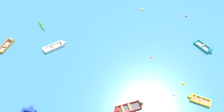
# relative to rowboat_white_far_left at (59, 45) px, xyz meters

# --- Properties ---
(rowboat_white_far_left) EXTENTS (3.88, 3.39, 1.15)m
(rowboat_white_far_left) POSITION_rel_rowboat_white_far_left_xyz_m (0.00, 0.00, 0.00)
(rowboat_white_far_left) COLOR beige
(rowboat_white_far_left) RESTS_ON ground_plane
(rowboat_orange_distant_center) EXTENTS (1.77, 3.75, 1.00)m
(rowboat_orange_distant_center) POSITION_rel_rowboat_white_far_left_xyz_m (-8.99, -0.09, -0.03)
(rowboat_orange_distant_center) COLOR gray
(rowboat_orange_distant_center) RESTS_ON ground_plane
(rowboat_yellow_back_row_left) EXTENTS (3.22, 2.00, 1.03)m
(rowboat_yellow_back_row_left) POSITION_rel_rowboat_white_far_left_xyz_m (21.27, -9.01, -0.04)
(rowboat_yellow_back_row_left) COLOR #99754C
(rowboat_yellow_back_row_left) RESTS_ON ground_plane
(rowboat_turquoise_center) EXTENTS (3.08, 3.48, 1.15)m
(rowboat_turquoise_center) POSITION_rel_rowboat_white_far_left_xyz_m (25.40, 0.65, -0.01)
(rowboat_turquoise_center) COLOR gray
(rowboat_turquoise_center) RESTS_ON ground_plane
(rowboat_red_back_row_center) EXTENTS (4.16, 2.50, 1.12)m
(rowboat_red_back_row_center) POSITION_rel_rowboat_white_far_left_xyz_m (11.43, -11.43, 0.00)
(rowboat_red_back_row_center) COLOR #4C4C51
(rowboat_red_back_row_center) RESTS_ON ground_plane
(kayak_green_near_left) EXTENTS (2.28, 2.97, 0.31)m
(kayak_green_near_left) POSITION_rel_rowboat_white_far_left_xyz_m (-4.78, 5.08, -0.05)
(kayak_green_near_left) COLOR #288C3D
(kayak_green_near_left) RESTS_ON ground_plane
(mooring_buoy_midfield) EXTENTS (0.47, 0.47, 0.47)m
(mooring_buoy_midfield) POSITION_rel_rowboat_white_far_left_xyz_m (23.61, 10.18, -0.20)
(mooring_buoy_midfield) COLOR red
(mooring_buoy_midfield) RESTS_ON ground_plane
(mooring_buoy_near_foreground) EXTENTS (0.47, 0.47, 0.47)m
(mooring_buoy_near_foreground) POSITION_rel_rowboat_white_far_left_xyz_m (14.78, 11.85, -0.20)
(mooring_buoy_near_foreground) COLOR yellow
(mooring_buoy_near_foreground) RESTS_ON ground_plane
(mooring_buoy_central) EXTENTS (0.39, 0.39, 0.39)m
(mooring_buoy_central) POSITION_rel_rowboat_white_far_left_xyz_m (15.94, -1.64, -0.20)
(mooring_buoy_central) COLOR orange
(mooring_buoy_central) RESTS_ON ground_plane
(mooring_buoy_between_boats_right) EXTENTS (0.32, 0.32, 0.32)m
(mooring_buoy_between_boats_right) POSITION_rel_rowboat_white_far_left_xyz_m (4.64, 9.91, -0.20)
(mooring_buoy_between_boats_right) COLOR red
(mooring_buoy_between_boats_right) RESTS_ON ground_plane
(mooring_buoy_between_boats_left) EXTENTS (0.44, 0.44, 0.44)m
(mooring_buoy_between_boats_left) POSITION_rel_rowboat_white_far_left_xyz_m (18.62, -8.47, -0.20)
(mooring_buoy_between_boats_left) COLOR silver
(mooring_buoy_between_boats_left) RESTS_ON ground_plane
(mooring_buoy_far_field) EXTENTS (0.47, 0.47, 0.47)m
(mooring_buoy_far_field) POSITION_rel_rowboat_white_far_left_xyz_m (20.27, -6.57, -0.20)
(mooring_buoy_far_field) COLOR yellow
(mooring_buoy_far_field) RESTS_ON ground_plane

